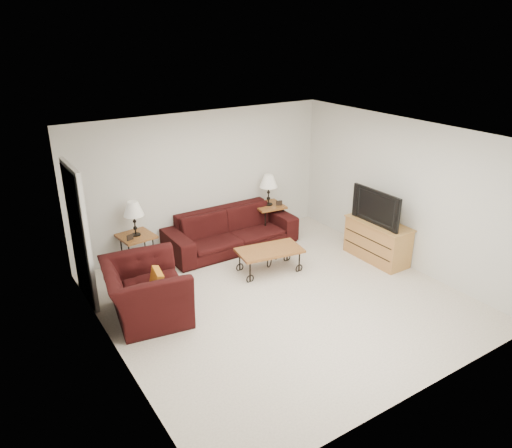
{
  "coord_description": "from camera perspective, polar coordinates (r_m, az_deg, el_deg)",
  "views": [
    {
      "loc": [
        -3.79,
        -5.18,
        3.88
      ],
      "look_at": [
        0.0,
        0.7,
        1.0
      ],
      "focal_mm": 34.05,
      "sensor_mm": 36.0,
      "label": 1
    }
  ],
  "objects": [
    {
      "name": "ground",
      "position": [
        7.5,
        2.93,
        -8.81
      ],
      "size": [
        5.0,
        5.0,
        0.0
      ],
      "primitive_type": "plane",
      "color": "silver",
      "rests_on": "ground"
    },
    {
      "name": "wall_back",
      "position": [
        8.96,
        -6.27,
        5.17
      ],
      "size": [
        5.0,
        0.02,
        2.5
      ],
      "primitive_type": "cube",
      "color": "silver",
      "rests_on": "ground"
    },
    {
      "name": "wall_front",
      "position": [
        5.34,
        19.16,
        -8.54
      ],
      "size": [
        5.0,
        0.02,
        2.5
      ],
      "primitive_type": "cube",
      "color": "silver",
      "rests_on": "ground"
    },
    {
      "name": "wall_left",
      "position": [
        5.96,
        -16.88,
        -4.89
      ],
      "size": [
        0.02,
        5.0,
        2.5
      ],
      "primitive_type": "cube",
      "color": "silver",
      "rests_on": "ground"
    },
    {
      "name": "wall_right",
      "position": [
        8.57,
        16.87,
        3.5
      ],
      "size": [
        0.02,
        5.0,
        2.5
      ],
      "primitive_type": "cube",
      "color": "silver",
      "rests_on": "ground"
    },
    {
      "name": "ceiling",
      "position": [
        6.57,
        3.36,
        10.2
      ],
      "size": [
        5.0,
        5.0,
        0.0
      ],
      "primitive_type": "plane",
      "color": "white",
      "rests_on": "wall_back"
    },
    {
      "name": "doorway",
      "position": [
        7.53,
        -20.14,
        -1.42
      ],
      "size": [
        0.08,
        0.94,
        2.04
      ],
      "primitive_type": "cube",
      "color": "black",
      "rests_on": "ground"
    },
    {
      "name": "sofa",
      "position": [
        9.0,
        -2.94,
        -0.7
      ],
      "size": [
        2.45,
        0.96,
        0.71
      ],
      "primitive_type": "imported",
      "color": "black",
      "rests_on": "ground"
    },
    {
      "name": "side_table_left",
      "position": [
        8.54,
        -13.74,
        -3.12
      ],
      "size": [
        0.61,
        0.61,
        0.6
      ],
      "primitive_type": "cube",
      "rotation": [
        0.0,
        0.0,
        0.12
      ],
      "color": "#976326",
      "rests_on": "ground"
    },
    {
      "name": "side_table_right",
      "position": [
        9.63,
        1.44,
        0.58
      ],
      "size": [
        0.62,
        0.62,
        0.61
      ],
      "primitive_type": "cube",
      "rotation": [
        0.0,
        0.0,
        -0.12
      ],
      "color": "#976326",
      "rests_on": "ground"
    },
    {
      "name": "lamp_left",
      "position": [
        8.3,
        -14.11,
        0.62
      ],
      "size": [
        0.38,
        0.38,
        0.6
      ],
      "primitive_type": null,
      "rotation": [
        0.0,
        0.0,
        0.12
      ],
      "color": "black",
      "rests_on": "side_table_left"
    },
    {
      "name": "lamp_right",
      "position": [
        9.42,
        1.48,
        4.03
      ],
      "size": [
        0.38,
        0.38,
        0.61
      ],
      "primitive_type": null,
      "rotation": [
        0.0,
        0.0,
        -0.12
      ],
      "color": "black",
      "rests_on": "side_table_right"
    },
    {
      "name": "photo_frame_left",
      "position": [
        8.22,
        -14.58,
        -1.53
      ],
      "size": [
        0.12,
        0.05,
        0.1
      ],
      "primitive_type": "cube",
      "rotation": [
        0.0,
        0.0,
        0.29
      ],
      "color": "black",
      "rests_on": "side_table_left"
    },
    {
      "name": "photo_frame_right",
      "position": [
        9.47,
        2.73,
        2.48
      ],
      "size": [
        0.12,
        0.05,
        0.1
      ],
      "primitive_type": "cube",
      "rotation": [
        0.0,
        0.0,
        -0.32
      ],
      "color": "black",
      "rests_on": "side_table_right"
    },
    {
      "name": "coffee_table",
      "position": [
        8.21,
        1.59,
        -4.26
      ],
      "size": [
        1.15,
        0.74,
        0.4
      ],
      "primitive_type": "cube",
      "rotation": [
        0.0,
        0.0,
        -0.15
      ],
      "color": "#976326",
      "rests_on": "ground"
    },
    {
      "name": "armchair",
      "position": [
        7.07,
        -12.85,
        -7.68
      ],
      "size": [
        1.28,
        1.41,
        0.81
      ],
      "primitive_type": "imported",
      "rotation": [
        0.0,
        0.0,
        1.41
      ],
      "color": "black",
      "rests_on": "ground"
    },
    {
      "name": "throw_pillow",
      "position": [
        7.02,
        -11.64,
        -6.76
      ],
      "size": [
        0.16,
        0.38,
        0.37
      ],
      "primitive_type": "cube",
      "rotation": [
        0.0,
        0.0,
        1.41
      ],
      "color": "#B86617",
      "rests_on": "armchair"
    },
    {
      "name": "tv_stand",
      "position": [
        8.82,
        14.06,
        -1.93
      ],
      "size": [
        0.49,
        1.17,
        0.7
      ],
      "primitive_type": "cube",
      "color": "tan",
      "rests_on": "ground"
    },
    {
      "name": "television",
      "position": [
        8.57,
        14.37,
        2.02
      ],
      "size": [
        0.14,
        1.05,
        0.6
      ],
      "primitive_type": "imported",
      "rotation": [
        0.0,
        0.0,
        -1.57
      ],
      "color": "black",
      "rests_on": "tv_stand"
    },
    {
      "name": "backpack",
      "position": [
        9.47,
        3.81,
        -0.52
      ],
      "size": [
        0.37,
        0.32,
        0.41
      ],
      "primitive_type": "ellipsoid",
      "rotation": [
        0.0,
        0.0,
        0.28
      ],
      "color": "black",
      "rests_on": "ground"
    }
  ]
}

